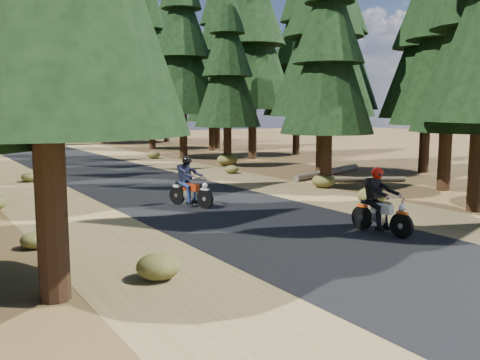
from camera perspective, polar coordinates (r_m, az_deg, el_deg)
name	(u,v)px	position (r m, az deg, el deg)	size (l,w,h in m)	color
ground	(268,224)	(15.39, 2.96, -4.70)	(120.00, 120.00, 0.00)	#443418
road	(189,199)	(19.62, -5.41, -2.01)	(6.00, 100.00, 0.01)	black
shoulder_l	(61,212)	(18.09, -18.58, -3.22)	(3.20, 100.00, 0.01)	brown
shoulder_r	(290,189)	(22.03, 5.36, -0.96)	(3.20, 100.00, 0.01)	brown
pine_forest	(67,31)	(34.77, -17.93, 14.90)	(34.59, 55.08, 16.32)	black
log_near	(328,172)	(26.74, 9.41, 0.83)	(0.32, 0.32, 6.10)	#4C4233
log_far	(366,179)	(24.64, 13.33, 0.06)	(0.24, 0.24, 3.51)	#4C4233
understory_shrubs	(198,180)	(22.49, -4.48, -0.04)	(14.59, 29.14, 0.71)	#474C1E
rider_lead	(381,212)	(14.51, 14.85, -3.34)	(0.78, 2.01, 1.75)	silver
rider_follow	(191,190)	(17.99, -5.28, -1.06)	(1.26, 1.98, 1.70)	#932509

